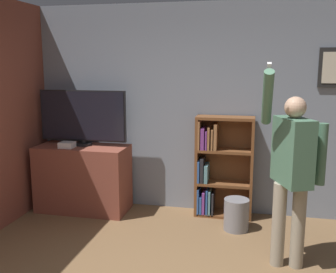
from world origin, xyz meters
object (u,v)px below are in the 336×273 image
(television, at_px, (83,117))
(waste_bin, at_px, (236,214))
(person, at_px, (292,166))
(bookshelf, at_px, (218,168))
(game_console, at_px, (67,145))

(television, height_order, waste_bin, television)
(person, height_order, waste_bin, person)
(bookshelf, relative_size, person, 0.66)
(game_console, relative_size, bookshelf, 0.14)
(game_console, xyz_separation_m, person, (2.69, -0.84, 0.09))
(television, xyz_separation_m, game_console, (-0.14, -0.19, -0.34))
(person, relative_size, waste_bin, 5.20)
(person, bearing_deg, bookshelf, -168.28)
(television, relative_size, waste_bin, 3.13)
(game_console, xyz_separation_m, bookshelf, (1.91, 0.34, -0.28))
(television, relative_size, game_console, 6.50)
(television, relative_size, bookshelf, 0.91)
(bookshelf, height_order, person, person)
(bookshelf, height_order, waste_bin, bookshelf)
(game_console, height_order, waste_bin, game_console)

